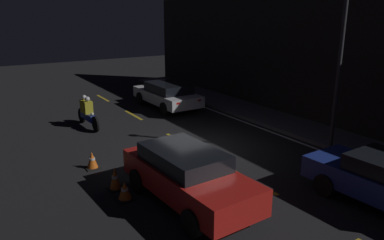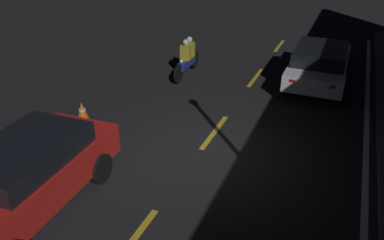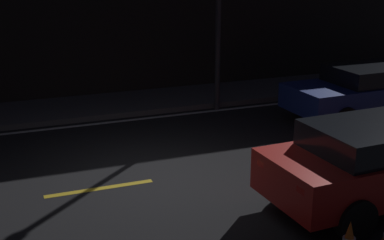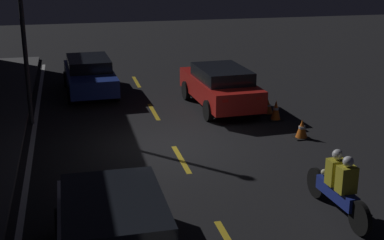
{
  "view_description": "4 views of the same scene",
  "coord_description": "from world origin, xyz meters",
  "views": [
    {
      "loc": [
        11.26,
        -7.13,
        4.99
      ],
      "look_at": [
        0.29,
        -0.2,
        1.21
      ],
      "focal_mm": 35.0,
      "sensor_mm": 36.0,
      "label": 1
    },
    {
      "loc": [
        7.58,
        2.97,
        5.15
      ],
      "look_at": [
        -0.0,
        -0.26,
        0.81
      ],
      "focal_mm": 35.0,
      "sensor_mm": 36.0,
      "label": 2
    },
    {
      "loc": [
        -2.66,
        -8.99,
        4.13
      ],
      "look_at": [
        0.78,
        -0.11,
        1.16
      ],
      "focal_mm": 50.0,
      "sensor_mm": 36.0,
      "label": 3
    },
    {
      "loc": [
        -13.88,
        2.73,
        5.26
      ],
      "look_at": [
        -0.94,
        -0.31,
        1.05
      ],
      "focal_mm": 50.0,
      "sensor_mm": 36.0,
      "label": 4
    }
  ],
  "objects": [
    {
      "name": "lane_dash_c",
      "position": [
        -1.0,
        0.0,
        0.0
      ],
      "size": [
        2.0,
        0.14,
        0.01
      ],
      "color": "gold",
      "rests_on": "ground"
    },
    {
      "name": "lane_dash_d",
      "position": [
        3.5,
        0.0,
        0.0
      ],
      "size": [
        2.0,
        0.14,
        0.01
      ],
      "color": "gold",
      "rests_on": "ground"
    },
    {
      "name": "sedan_blue",
      "position": [
        6.55,
        1.98,
        0.74
      ],
      "size": [
        4.41,
        1.99,
        1.37
      ],
      "rotation": [
        0.0,
        0.0,
        3.18
      ],
      "color": "navy",
      "rests_on": "ground"
    },
    {
      "name": "building_front",
      "position": [
        0.0,
        6.52,
        2.88
      ],
      "size": [
        28.0,
        0.3,
        5.76
      ],
      "color": "black",
      "rests_on": "ground"
    },
    {
      "name": "ground_plane",
      "position": [
        0.0,
        0.0,
        0.0
      ],
      "size": [
        56.0,
        56.0,
        0.0
      ],
      "primitive_type": "plane",
      "color": "black"
    },
    {
      "name": "lane_solid_kerb",
      "position": [
        0.0,
        3.9,
        0.0
      ],
      "size": [
        25.2,
        0.14,
        0.01
      ],
      "color": "silver",
      "rests_on": "ground"
    },
    {
      "name": "raised_curb",
      "position": [
        0.0,
        5.26,
        0.07
      ],
      "size": [
        28.0,
        2.22,
        0.14
      ],
      "color": "#4C4C4F",
      "rests_on": "ground"
    }
  ]
}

